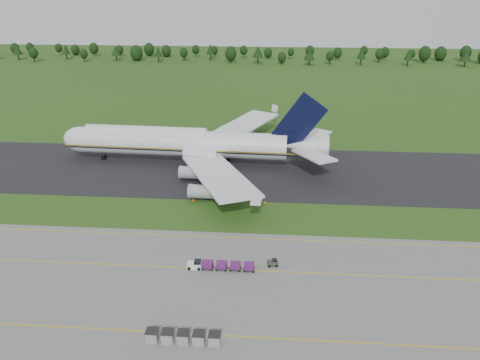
# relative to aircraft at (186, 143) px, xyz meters

# --- Properties ---
(ground) EXTENTS (600.00, 600.00, 0.00)m
(ground) POSITION_rel_aircraft_xyz_m (12.56, -33.24, -6.46)
(ground) COLOR #264915
(ground) RESTS_ON ground
(apron) EXTENTS (300.00, 52.00, 0.06)m
(apron) POSITION_rel_aircraft_xyz_m (12.56, -67.24, -6.43)
(apron) COLOR slate
(apron) RESTS_ON ground
(taxiway) EXTENTS (300.00, 40.00, 0.08)m
(taxiway) POSITION_rel_aircraft_xyz_m (12.56, -5.24, -6.42)
(taxiway) COLOR black
(taxiway) RESTS_ON ground
(apron_markings) EXTENTS (300.00, 30.20, 0.01)m
(apron_markings) POSITION_rel_aircraft_xyz_m (12.56, -60.23, -6.40)
(apron_markings) COLOR gold
(apron_markings) RESTS_ON apron
(tree_line) EXTENTS (526.65, 21.80, 11.49)m
(tree_line) POSITION_rel_aircraft_xyz_m (7.42, 187.09, -0.21)
(tree_line) COLOR black
(tree_line) RESTS_ON ground
(aircraft) EXTENTS (80.41, 78.54, 22.64)m
(aircraft) POSITION_rel_aircraft_xyz_m (0.00, 0.00, 0.00)
(aircraft) COLOR silver
(aircraft) RESTS_ON ground
(baggage_train) EXTENTS (12.90, 1.65, 1.59)m
(baggage_train) POSITION_rel_aircraft_xyz_m (16.30, -55.24, -5.57)
(baggage_train) COLOR white
(baggage_train) RESTS_ON apron
(utility_cart) EXTENTS (2.12, 1.49, 1.07)m
(utility_cart) POSITION_rel_aircraft_xyz_m (26.31, -53.29, -5.88)
(utility_cart) COLOR #333827
(utility_cart) RESTS_ON apron
(uld_row) EXTENTS (11.47, 1.87, 1.85)m
(uld_row) POSITION_rel_aircraft_xyz_m (12.99, -75.07, -5.48)
(uld_row) COLOR gray
(uld_row) RESTS_ON apron
(edge_markers) EXTENTS (18.42, 0.30, 0.60)m
(edge_markers) POSITION_rel_aircraft_xyz_m (15.23, -26.23, -6.19)
(edge_markers) COLOR #EF5D07
(edge_markers) RESTS_ON ground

